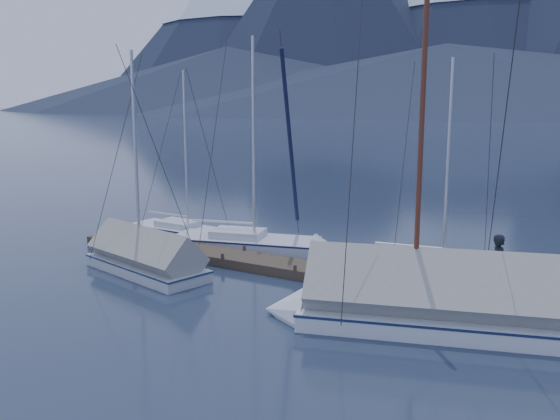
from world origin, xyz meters
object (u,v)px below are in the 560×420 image
object	(u,v)px
person	(499,266)
sailboat_open_left	(195,234)
sailboat_covered_far	(138,259)
sailboat_open_right	(455,271)
sailboat_covered_near	(407,307)
sailboat_open_mid	(266,245)

from	to	relation	value
person	sailboat_open_left	bearing A→B (deg)	57.66
sailboat_covered_far	person	distance (m)	12.02
person	sailboat_open_right	bearing A→B (deg)	14.36
sailboat_covered_near	sailboat_covered_far	xyz separation A→B (m)	(-9.93, 0.21, -0.11)
sailboat_covered_near	sailboat_covered_far	distance (m)	9.94
sailboat_open_left	sailboat_open_mid	size ratio (longest dim) A/B	0.86
sailboat_covered_far	sailboat_open_mid	bearing A→B (deg)	65.36
sailboat_open_left	sailboat_covered_far	distance (m)	5.39
sailboat_open_right	person	size ratio (longest dim) A/B	4.41
sailboat_covered_near	person	size ratio (longest dim) A/B	5.68
sailboat_open_left	sailboat_covered_near	world-z (taller)	sailboat_covered_near
sailboat_open_left	sailboat_open_right	bearing A→B (deg)	-0.10
sailboat_covered_near	person	bearing A→B (deg)	56.70
sailboat_covered_near	person	distance (m)	3.33
sailboat_open_mid	sailboat_covered_near	bearing A→B (deg)	-33.75
sailboat_covered_far	sailboat_open_right	bearing A→B (deg)	27.52
sailboat_open_right	sailboat_covered_far	world-z (taller)	sailboat_covered_far
sailboat_covered_near	sailboat_covered_far	world-z (taller)	sailboat_covered_near
sailboat_covered_near	person	xyz separation A→B (m)	(1.78, 2.72, 0.74)
sailboat_open_mid	person	size ratio (longest dim) A/B	5.05
sailboat_open_mid	sailboat_covered_far	world-z (taller)	sailboat_open_mid
sailboat_open_left	person	xyz separation A→B (m)	(13.30, -2.64, 1.12)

